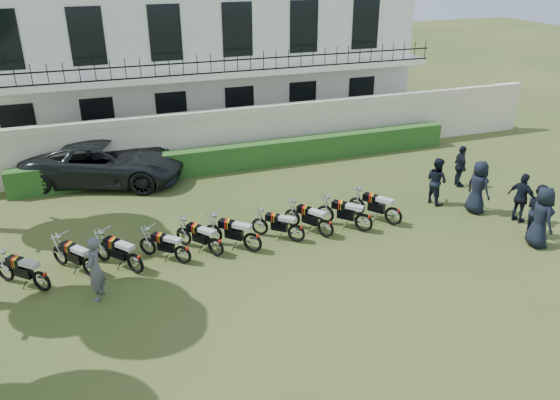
{
  "coord_description": "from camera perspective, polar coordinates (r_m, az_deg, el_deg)",
  "views": [
    {
      "loc": [
        -4.77,
        -12.94,
        8.06
      ],
      "look_at": [
        0.43,
        1.65,
        1.0
      ],
      "focal_mm": 35.0,
      "sensor_mm": 36.0,
      "label": 1
    }
  ],
  "objects": [
    {
      "name": "officer_5",
      "position": [
        21.39,
        18.33,
        3.37
      ],
      "size": [
        0.64,
        1.0,
        1.59
      ],
      "primitive_type": "imported",
      "rotation": [
        0.0,
        0.0,
        1.28
      ],
      "color": "black",
      "rests_on": "ground"
    },
    {
      "name": "perimeter_wall",
      "position": [
        22.55,
        -6.49,
        6.55
      ],
      "size": [
        30.0,
        0.35,
        2.3
      ],
      "color": "#E9E3C4",
      "rests_on": "ground"
    },
    {
      "name": "motorcycle_7",
      "position": [
        16.76,
        4.81,
        -2.53
      ],
      "size": [
        1.1,
        1.58,
        1.0
      ],
      "rotation": [
        0.0,
        0.0,
        0.59
      ],
      "color": "black",
      "rests_on": "ground"
    },
    {
      "name": "motorcycle_4",
      "position": [
        15.81,
        -6.75,
        -4.46
      ],
      "size": [
        1.16,
        1.47,
        0.98
      ],
      "rotation": [
        0.0,
        0.0,
        0.66
      ],
      "color": "black",
      "rests_on": "ground"
    },
    {
      "name": "motorcycle_1",
      "position": [
        15.56,
        -19.29,
        -6.26
      ],
      "size": [
        1.19,
        1.49,
        0.99
      ],
      "rotation": [
        0.0,
        0.0,
        0.66
      ],
      "color": "black",
      "rests_on": "ground"
    },
    {
      "name": "ground",
      "position": [
        15.97,
        0.55,
        -5.81
      ],
      "size": [
        100.0,
        100.0,
        0.0
      ],
      "primitive_type": "plane",
      "color": "#31461C",
      "rests_on": "ground"
    },
    {
      "name": "motorcycle_6",
      "position": [
        16.46,
        1.74,
        -3.07
      ],
      "size": [
        1.39,
        1.24,
        0.97
      ],
      "rotation": [
        0.0,
        0.0,
        0.85
      ],
      "color": "black",
      "rests_on": "ground"
    },
    {
      "name": "hedge",
      "position": [
        22.27,
        -3.41,
        4.61
      ],
      "size": [
        18.0,
        0.6,
        1.0
      ],
      "primitive_type": "cube",
      "color": "#1B491A",
      "rests_on": "ground"
    },
    {
      "name": "motorcycle_8",
      "position": [
        17.23,
        8.77,
        -1.89
      ],
      "size": [
        1.37,
        1.47,
        1.04
      ],
      "rotation": [
        0.0,
        0.0,
        0.75
      ],
      "color": "black",
      "rests_on": "ground"
    },
    {
      "name": "officer_4",
      "position": [
        19.68,
        16.03,
        1.95
      ],
      "size": [
        0.77,
        0.91,
        1.66
      ],
      "primitive_type": "imported",
      "rotation": [
        0.0,
        0.0,
        1.76
      ],
      "color": "black",
      "rests_on": "ground"
    },
    {
      "name": "motorcycle_0",
      "position": [
        15.42,
        -23.72,
        -7.32
      ],
      "size": [
        1.43,
        1.31,
        1.01
      ],
      "rotation": [
        0.0,
        0.0,
        0.83
      ],
      "color": "black",
      "rests_on": "ground"
    },
    {
      "name": "motorcycle_3",
      "position": [
        15.59,
        -10.15,
        -5.19
      ],
      "size": [
        1.33,
        1.25,
        0.95
      ],
      "rotation": [
        0.0,
        0.0,
        0.82
      ],
      "color": "black",
      "rests_on": "ground"
    },
    {
      "name": "motorcycle_2",
      "position": [
        15.39,
        -14.93,
        -5.95
      ],
      "size": [
        1.26,
        1.51,
        1.02
      ],
      "rotation": [
        0.0,
        0.0,
        0.69
      ],
      "color": "black",
      "rests_on": "ground"
    },
    {
      "name": "inspector",
      "position": [
        14.45,
        -18.8,
        -6.81
      ],
      "size": [
        0.6,
        0.74,
        1.74
      ],
      "primitive_type": "imported",
      "rotation": [
        0.0,
        0.0,
        -1.91
      ],
      "color": "#5B5C61",
      "rests_on": "ground"
    },
    {
      "name": "building",
      "position": [
        27.66,
        -9.77,
        15.12
      ],
      "size": [
        20.4,
        9.6,
        7.4
      ],
      "color": "white",
      "rests_on": "ground"
    },
    {
      "name": "motorcycle_9",
      "position": [
        17.81,
        11.8,
        -1.21
      ],
      "size": [
        1.19,
        1.64,
        1.06
      ],
      "rotation": [
        0.0,
        0.0,
        0.61
      ],
      "color": "black",
      "rests_on": "ground"
    },
    {
      "name": "officer_1",
      "position": [
        18.48,
        25.37,
        -0.98
      ],
      "size": [
        0.79,
        0.93,
        1.69
      ],
      "primitive_type": "imported",
      "rotation": [
        0.0,
        0.0,
        1.38
      ],
      "color": "black",
      "rests_on": "ground"
    },
    {
      "name": "officer_3",
      "position": [
        19.35,
        19.99,
        1.28
      ],
      "size": [
        0.71,
        0.97,
        1.82
      ],
      "primitive_type": "imported",
      "rotation": [
        0.0,
        0.0,
        1.73
      ],
      "color": "black",
      "rests_on": "ground"
    },
    {
      "name": "motorcycle_5",
      "position": [
        15.91,
        -2.89,
        -3.96
      ],
      "size": [
        1.46,
        1.4,
        1.05
      ],
      "rotation": [
        0.0,
        0.0,
        0.81
      ],
      "color": "black",
      "rests_on": "ground"
    },
    {
      "name": "suv",
      "position": [
        21.71,
        -17.85,
        3.79
      ],
      "size": [
        6.44,
        4.52,
        1.63
      ],
      "primitive_type": "imported",
      "rotation": [
        0.0,
        0.0,
        1.23
      ],
      "color": "black",
      "rests_on": "ground"
    },
    {
      "name": "officer_2",
      "position": [
        19.2,
        23.93,
        0.18
      ],
      "size": [
        0.66,
        1.05,
        1.67
      ],
      "primitive_type": "imported",
      "rotation": [
        0.0,
        0.0,
        1.84
      ],
      "color": "black",
      "rests_on": "ground"
    },
    {
      "name": "officer_0",
      "position": [
        17.81,
        25.65,
        -1.62
      ],
      "size": [
        0.79,
        1.03,
        1.89
      ],
      "primitive_type": "imported",
      "rotation": [
        0.0,
        0.0,
        1.35
      ],
      "color": "black",
      "rests_on": "ground"
    }
  ]
}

